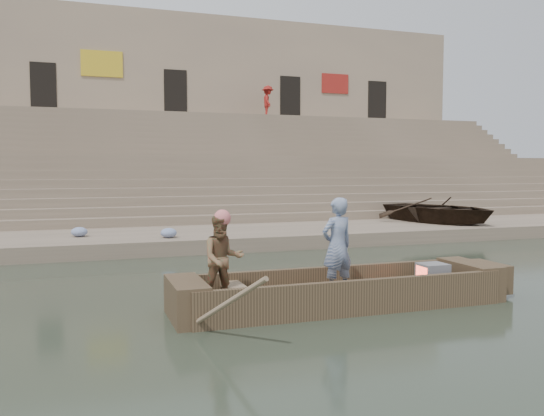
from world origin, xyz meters
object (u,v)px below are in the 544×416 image
standing_man (337,246)px  beached_rowboat (439,210)px  television (432,275)px  pedestrian (268,102)px  main_rowboat (341,300)px  rowing_man (223,259)px

standing_man → beached_rowboat: bearing=-145.8°
television → beached_rowboat: 10.29m
pedestrian → television: bearing=-178.7°
main_rowboat → pedestrian: bearing=74.5°
standing_man → beached_rowboat: size_ratio=0.37×
standing_man → pedestrian: 24.21m
standing_man → television: standing_man is taller
standing_man → rowing_man: bearing=-12.3°
main_rowboat → standing_man: 0.91m
main_rowboat → standing_man: size_ratio=3.15×
rowing_man → pedestrian: size_ratio=0.74×
rowing_man → pedestrian: bearing=69.9°
television → pedestrian: 23.90m
rowing_man → beached_rowboat: size_ratio=0.32×
main_rowboat → beached_rowboat: (7.82, 8.31, 0.73)m
beached_rowboat → pedestrian: size_ratio=2.31×
standing_man → pedestrian: size_ratio=0.86×
main_rowboat → television: size_ratio=10.87×
rowing_man → television: bearing=0.4°
standing_man → rowing_man: standing_man is taller
rowing_man → pedestrian: 24.82m
rowing_man → pedestrian: pedestrian is taller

